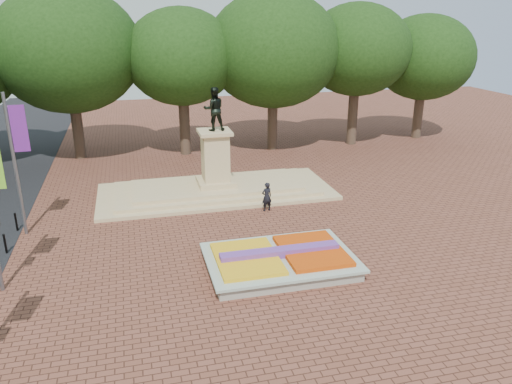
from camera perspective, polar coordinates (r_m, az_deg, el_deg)
ground at (r=23.25m, az=-1.08°, el=-6.67°), size 90.00×90.00×0.00m
flower_bed at (r=21.60m, az=2.82°, el=-7.75°), size 6.30×4.30×0.91m
monument at (r=30.19m, az=-4.60°, el=1.43°), size 14.00×6.00×6.40m
tree_row_back at (r=39.09m, az=-3.99°, el=14.34°), size 44.80×8.80×10.43m
pedestrian at (r=27.44m, az=1.24°, el=-0.55°), size 0.67×0.52×1.65m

